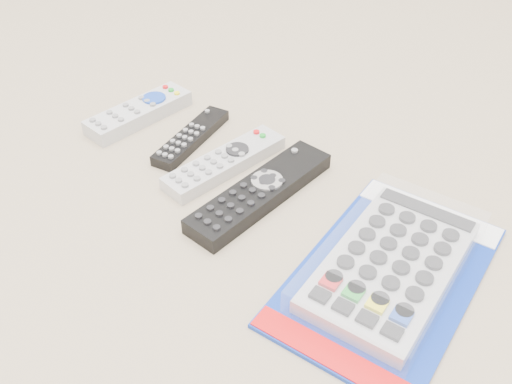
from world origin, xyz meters
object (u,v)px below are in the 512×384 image
Objects in this scene: remote_small_grey at (139,112)px; jumbo_remote_packaged at (391,264)px; remote_slim_black at (191,137)px; remote_silver_dvd at (224,162)px; remote_large_black at (260,192)px.

jumbo_remote_packaged reaches higher than remote_small_grey.
remote_small_grey is at bearing 172.14° from remote_slim_black.
remote_slim_black is 0.08m from remote_silver_dvd.
remote_slim_black is 0.16m from remote_large_black.
remote_silver_dvd is at bearing 1.03° from remote_small_grey.
jumbo_remote_packaged is (0.45, -0.04, 0.00)m from remote_small_grey.
jumbo_remote_packaged reaches higher than remote_silver_dvd.
remote_silver_dvd is at bearing -22.72° from remote_slim_black.
jumbo_remote_packaged is at bearing -0.82° from remote_small_grey.
remote_slim_black is at bearing 169.62° from remote_large_black.
remote_small_grey is 1.09× the size of remote_slim_black.
remote_silver_dvd is at bearing 168.78° from jumbo_remote_packaged.
remote_small_grey is 0.57× the size of jumbo_remote_packaged.
remote_large_black is at bearing -7.08° from remote_silver_dvd.
remote_large_black reaches higher than remote_slim_black.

